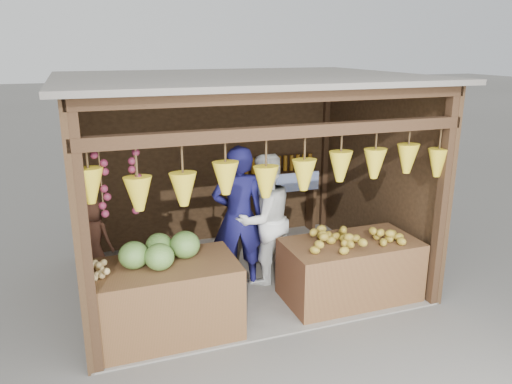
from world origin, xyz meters
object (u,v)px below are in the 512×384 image
Objects in this scene: counter_left at (164,300)px; woman_standing at (264,219)px; counter_right at (350,270)px; man_standing at (239,217)px; vendor_seated at (93,238)px.

woman_standing is (1.45, 0.86, 0.45)m from counter_left.
counter_left reaches higher than counter_right.
counter_left is 2.26m from counter_right.
man_standing reaches higher than woman_standing.
man_standing is at bearing -22.35° from woman_standing.
counter_right is at bearing 118.10° from woman_standing.
counter_right is 0.94× the size of woman_standing.
man_standing is 0.34m from woman_standing.
vendor_seated is (-2.10, 0.31, -0.10)m from woman_standing.
counter_left is 1.52m from man_standing.
vendor_seated is at bearing 118.90° from counter_left.
counter_right is 3.14m from vendor_seated.
counter_right is 0.87× the size of man_standing.
counter_left is at bearing 51.15° from man_standing.
counter_right is 1.52m from man_standing.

